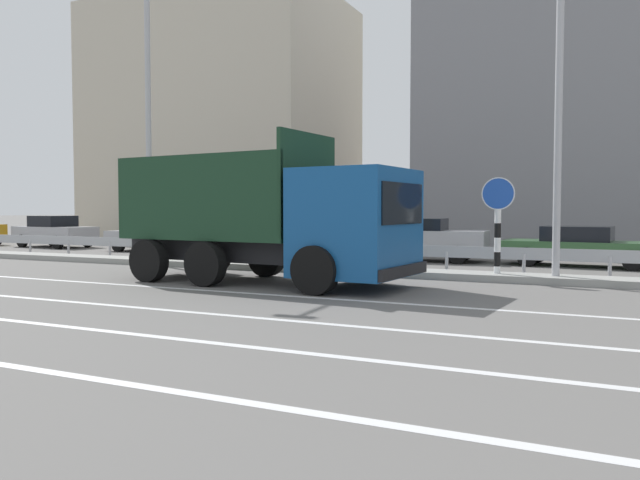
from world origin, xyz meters
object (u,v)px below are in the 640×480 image
Objects in this scene: street_lamp_2 at (558,56)px; parked_car_1 at (54,231)px; parked_car_2 at (155,236)px; parked_car_3 at (281,236)px; parked_car_5 at (581,246)px; church_tower at (481,130)px; dump_truck at (298,228)px; median_road_sign at (498,225)px; street_lamp_1 at (144,85)px; parked_car_4 at (421,239)px.

parked_car_1 is (-22.69, 5.43, -4.63)m from street_lamp_2.
parked_car_3 is at bearing 87.46° from parked_car_2.
parked_car_3 is at bearing 154.17° from street_lamp_2.
church_tower reaches higher than parked_car_5.
dump_truck is at bearing -87.72° from church_tower.
parked_car_1 is (-21.33, 5.25, -0.65)m from median_road_sign.
parked_car_2 is (-3.98, 5.14, -5.10)m from street_lamp_1.
street_lamp_1 is 2.29× the size of parked_car_3.
parked_car_1 is at bearing -94.69° from parked_car_4.
street_lamp_1 is 25.11m from church_tower.
church_tower reaches higher than parked_car_3.
parked_car_5 is (12.74, 5.32, -5.12)m from street_lamp_1.
median_road_sign reaches higher than parked_car_1.
parked_car_1 is 25.63m from church_tower.
dump_truck is 0.51× the size of church_tower.
dump_truck is 13.54m from parked_car_2.
parked_car_3 is 20.67m from church_tower.
parked_car_1 is at bearing -85.62° from parked_car_5.
street_lamp_1 reaches higher than street_lamp_2.
parked_car_3 is (-4.76, 7.74, -0.58)m from dump_truck.
parked_car_2 is (6.30, -0.31, -0.07)m from parked_car_1.
dump_truck is at bearing -21.76° from street_lamp_1.
median_road_sign is at bearing 130.88° from dump_truck.
median_road_sign is 0.18× the size of church_tower.
parked_car_3 reaches higher than parked_car_4.
dump_truck is at bearing 53.34° from parked_car_2.
parked_car_3 is (-10.18, 4.93, -4.60)m from street_lamp_2.
parked_car_5 is at bearing 71.63° from median_road_sign.
median_road_sign is at bearing 1.07° from street_lamp_1.
street_lamp_2 is at bearing 121.93° from dump_truck.
dump_truck reaches higher than parked_car_4.
parked_car_1 is at bearing -130.52° from church_tower.
street_lamp_1 reaches higher than parked_car_5.
parked_car_5 is at bearing 86.34° from street_lamp_2.
parked_car_2 is 11.60m from parked_car_4.
parked_car_4 is 0.91× the size of parked_car_5.
dump_truck is 7.32m from street_lamp_2.
parked_car_5 is (23.02, -0.13, -0.10)m from parked_car_1.
street_lamp_2 reaches higher than parked_car_3.
parked_car_5 is at bearing -70.25° from church_tower.
church_tower is at bearing 76.42° from street_lamp_1.
street_lamp_1 is 7.37m from parked_car_3.
church_tower is at bearing 143.87° from parked_car_1.
parked_car_5 is (0.34, 5.29, -4.72)m from street_lamp_2.
dump_truck is 8.06m from parked_car_4.
parked_car_4 reaches higher than parked_car_2.
parked_car_3 is (-8.82, 4.75, -0.62)m from median_road_sign.
church_tower is (16.18, 18.93, 6.05)m from parked_car_1.
parked_car_2 is 0.90× the size of parked_car_3.
parked_car_2 is 6.20m from parked_car_3.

